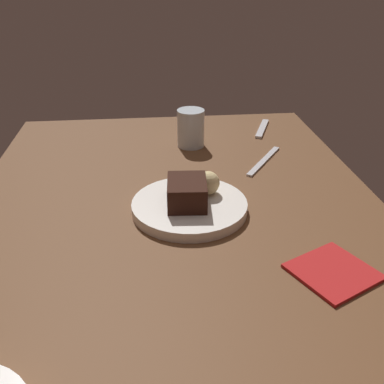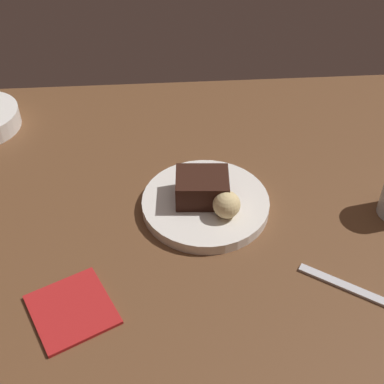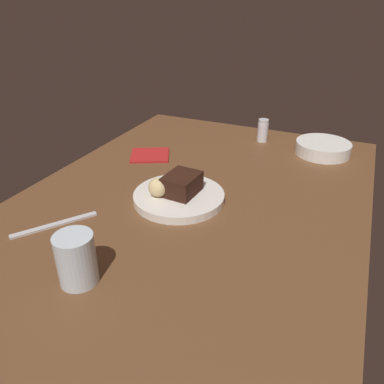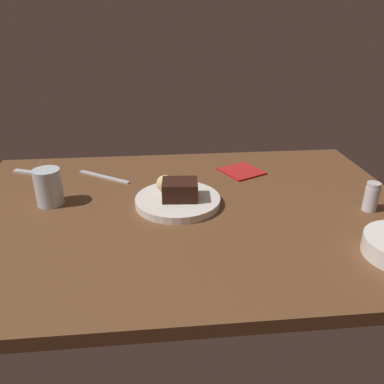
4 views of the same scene
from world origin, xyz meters
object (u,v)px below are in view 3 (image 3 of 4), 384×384
Objects in this scene: butter_knife at (55,225)px; folded_napkin at (150,155)px; bread_roll at (158,187)px; water_glass at (76,259)px; dessert_plate at (179,197)px; salt_shaker at (263,130)px; side_bowl at (323,148)px; chocolate_cake_slice at (182,184)px.

folded_napkin is (-43.32, -0.25, 0.05)cm from butter_knife.
bread_roll is 30.66cm from water_glass.
salt_shaker is at bearing 170.64° from dessert_plate.
dessert_plate is at bearing 173.76° from water_glass.
water_glass reaches higher than salt_shaker.
salt_shaker is at bearing -99.28° from side_bowl.
dessert_plate reaches higher than folded_napkin.
dessert_plate is at bearing -9.36° from salt_shaker.
butter_knife is (70.76, -28.53, -3.54)cm from salt_shaker.
water_glass is at bearing -6.24° from dessert_plate.
butter_knife is at bearing -41.63° from bread_roll.
side_bowl is (-45.81, 28.63, 0.97)cm from dessert_plate.
chocolate_cake_slice reaches higher than side_bowl.
butter_knife is at bearing -43.41° from dessert_plate.
dessert_plate is at bearing 128.02° from bread_roll.
side_bowl is at bearing 80.72° from salt_shaker.
chocolate_cake_slice reaches higher than folded_napkin.
folded_napkin is (-24.89, -16.63, -4.08)cm from bread_roll.
dessert_plate is 29.73cm from butter_knife.
chocolate_cake_slice is (-0.59, 0.53, 3.46)cm from dessert_plate.
dessert_plate is 2.32× the size of water_glass.
chocolate_cake_slice is 30.23cm from folded_napkin.
salt_shaker is at bearing 166.93° from bread_roll.
chocolate_cake_slice is 0.78× the size of folded_napkin.
chocolate_cake_slice is at bearing -8.86° from salt_shaker.
butter_knife is 43.32cm from folded_napkin.
salt_shaker is (-52.32, 12.15, -0.59)cm from bread_roll.
butter_knife is (21.59, -20.43, -0.76)cm from dessert_plate.
dessert_plate is 1.33× the size of side_bowl.
folded_napkin is (-21.13, -21.21, -4.17)cm from chocolate_cake_slice.
dessert_plate is at bearing -32.01° from side_bowl.
side_bowl is (-45.21, 28.10, -2.50)cm from chocolate_cake_slice.
dessert_plate is 54.03cm from side_bowl.
chocolate_cake_slice is 1.94× the size of bread_roll.
water_glass reaches higher than dessert_plate.
side_bowl is (-79.62, 32.33, -2.90)cm from water_glass.
bread_roll is at bearing -13.07° from salt_shaker.
bread_roll is (3.75, -4.57, -0.09)cm from chocolate_cake_slice.
water_glass is (82.97, -11.80, 1.09)cm from salt_shaker.
water_glass is 58.26cm from folded_napkin.
folded_napkin is (-21.73, -20.68, -0.71)cm from dessert_plate.
water_glass is 21.23cm from butter_knife.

